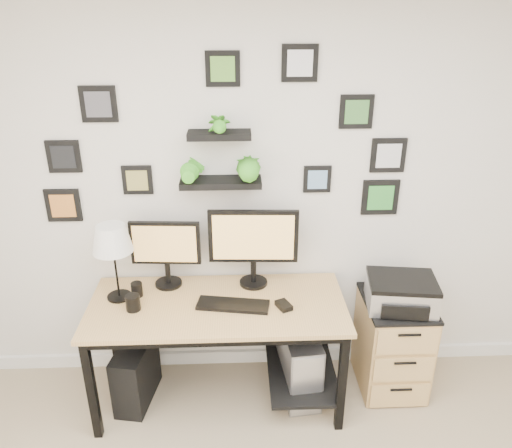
{
  "coord_description": "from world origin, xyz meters",
  "views": [
    {
      "loc": [
        -0.2,
        -1.0,
        2.48
      ],
      "look_at": [
        -0.09,
        1.83,
        1.2
      ],
      "focal_mm": 35.0,
      "sensor_mm": 36.0,
      "label": 1
    }
  ],
  "objects_px": {
    "monitor_right": "(253,242)",
    "pc_tower_grey": "(299,362)",
    "file_cabinet": "(392,343)",
    "printer": "(401,293)",
    "monitor_left": "(166,249)",
    "desk": "(224,317)",
    "table_lamp": "(112,240)",
    "pc_tower_black": "(136,373)",
    "mug": "(133,303)"
  },
  "relations": [
    {
      "from": "monitor_right",
      "to": "pc_tower_grey",
      "type": "height_order",
      "value": "monitor_right"
    },
    {
      "from": "pc_tower_grey",
      "to": "file_cabinet",
      "type": "height_order",
      "value": "file_cabinet"
    },
    {
      "from": "pc_tower_grey",
      "to": "printer",
      "type": "distance_m",
      "value": 0.83
    },
    {
      "from": "monitor_left",
      "to": "monitor_right",
      "type": "distance_m",
      "value": 0.56
    },
    {
      "from": "desk",
      "to": "pc_tower_grey",
      "type": "bearing_deg",
      "value": 0.12
    },
    {
      "from": "monitor_left",
      "to": "table_lamp",
      "type": "relative_size",
      "value": 0.91
    },
    {
      "from": "desk",
      "to": "pc_tower_black",
      "type": "bearing_deg",
      "value": -177.78
    },
    {
      "from": "mug",
      "to": "pc_tower_grey",
      "type": "xyz_separation_m",
      "value": [
        1.04,
        0.08,
        -0.56
      ]
    },
    {
      "from": "desk",
      "to": "printer",
      "type": "xyz_separation_m",
      "value": [
        1.14,
        0.01,
        0.14
      ]
    },
    {
      "from": "file_cabinet",
      "to": "pc_tower_black",
      "type": "bearing_deg",
      "value": -177.32
    },
    {
      "from": "monitor_right",
      "to": "desk",
      "type": "bearing_deg",
      "value": -136.54
    },
    {
      "from": "desk",
      "to": "monitor_left",
      "type": "relative_size",
      "value": 3.5
    },
    {
      "from": "table_lamp",
      "to": "printer",
      "type": "distance_m",
      "value": 1.84
    },
    {
      "from": "desk",
      "to": "file_cabinet",
      "type": "height_order",
      "value": "desk"
    },
    {
      "from": "pc_tower_grey",
      "to": "monitor_left",
      "type": "bearing_deg",
      "value": 166.96
    },
    {
      "from": "monitor_right",
      "to": "table_lamp",
      "type": "distance_m",
      "value": 0.87
    },
    {
      "from": "printer",
      "to": "table_lamp",
      "type": "bearing_deg",
      "value": 178.42
    },
    {
      "from": "desk",
      "to": "printer",
      "type": "relative_size",
      "value": 3.46
    },
    {
      "from": "desk",
      "to": "monitor_left",
      "type": "distance_m",
      "value": 0.57
    },
    {
      "from": "file_cabinet",
      "to": "printer",
      "type": "distance_m",
      "value": 0.43
    },
    {
      "from": "monitor_right",
      "to": "mug",
      "type": "bearing_deg",
      "value": -160.19
    },
    {
      "from": "monitor_right",
      "to": "pc_tower_black",
      "type": "distance_m",
      "value": 1.18
    },
    {
      "from": "monitor_right",
      "to": "file_cabinet",
      "type": "relative_size",
      "value": 0.86
    },
    {
      "from": "monitor_right",
      "to": "printer",
      "type": "distance_m",
      "value": 1.0
    },
    {
      "from": "pc_tower_grey",
      "to": "file_cabinet",
      "type": "distance_m",
      "value": 0.65
    },
    {
      "from": "monitor_left",
      "to": "pc_tower_black",
      "type": "relative_size",
      "value": 1.07
    },
    {
      "from": "pc_tower_black",
      "to": "pc_tower_grey",
      "type": "relative_size",
      "value": 0.83
    },
    {
      "from": "file_cabinet",
      "to": "printer",
      "type": "bearing_deg",
      "value": -94.84
    },
    {
      "from": "monitor_left",
      "to": "pc_tower_grey",
      "type": "xyz_separation_m",
      "value": [
        0.86,
        -0.2,
        -0.77
      ]
    },
    {
      "from": "monitor_left",
      "to": "desk",
      "type": "bearing_deg",
      "value": -28.8
    },
    {
      "from": "pc_tower_grey",
      "to": "printer",
      "type": "xyz_separation_m",
      "value": [
        0.64,
        0.01,
        0.52
      ]
    },
    {
      "from": "desk",
      "to": "mug",
      "type": "relative_size",
      "value": 16.09
    },
    {
      "from": "monitor_left",
      "to": "table_lamp",
      "type": "bearing_deg",
      "value": -155.16
    },
    {
      "from": "pc_tower_grey",
      "to": "printer",
      "type": "relative_size",
      "value": 1.11
    },
    {
      "from": "monitor_left",
      "to": "table_lamp",
      "type": "height_order",
      "value": "table_lamp"
    },
    {
      "from": "monitor_right",
      "to": "table_lamp",
      "type": "height_order",
      "value": "monitor_right"
    },
    {
      "from": "printer",
      "to": "pc_tower_black",
      "type": "bearing_deg",
      "value": -178.77
    },
    {
      "from": "monitor_right",
      "to": "mug",
      "type": "height_order",
      "value": "monitor_right"
    },
    {
      "from": "monitor_left",
      "to": "file_cabinet",
      "type": "xyz_separation_m",
      "value": [
        1.51,
        -0.14,
        -0.68
      ]
    },
    {
      "from": "pc_tower_black",
      "to": "file_cabinet",
      "type": "height_order",
      "value": "file_cabinet"
    },
    {
      "from": "monitor_left",
      "to": "mug",
      "type": "height_order",
      "value": "monitor_left"
    },
    {
      "from": "desk",
      "to": "file_cabinet",
      "type": "relative_size",
      "value": 2.39
    },
    {
      "from": "file_cabinet",
      "to": "pc_tower_grey",
      "type": "bearing_deg",
      "value": -174.94
    },
    {
      "from": "printer",
      "to": "monitor_right",
      "type": "bearing_deg",
      "value": 169.55
    },
    {
      "from": "mug",
      "to": "pc_tower_black",
      "type": "height_order",
      "value": "mug"
    },
    {
      "from": "desk",
      "to": "file_cabinet",
      "type": "bearing_deg",
      "value": 2.92
    },
    {
      "from": "monitor_right",
      "to": "pc_tower_black",
      "type": "bearing_deg",
      "value": -165.07
    },
    {
      "from": "desk",
      "to": "printer",
      "type": "height_order",
      "value": "printer"
    },
    {
      "from": "mug",
      "to": "pc_tower_grey",
      "type": "distance_m",
      "value": 1.18
    },
    {
      "from": "monitor_left",
      "to": "file_cabinet",
      "type": "bearing_deg",
      "value": -5.4
    }
  ]
}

